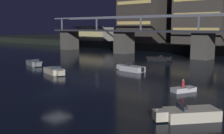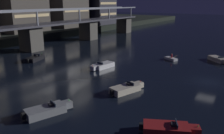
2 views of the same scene
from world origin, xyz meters
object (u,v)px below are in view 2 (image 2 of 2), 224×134
(speedboat_near_right, at_px, (169,129))
(speedboat_mid_right, at_px, (35,58))
(dinghy_with_paddler, at_px, (171,59))
(speedboat_mid_center, at_px, (219,59))
(speedboat_near_left, at_px, (48,110))
(speedboat_near_center, at_px, (127,88))
(river_bridge, at_px, (31,33))
(speedboat_mid_left, at_px, (103,66))

(speedboat_near_right, distance_m, speedboat_mid_right, 32.95)
(speedboat_mid_right, height_order, dinghy_with_paddler, dinghy_with_paddler)
(speedboat_mid_right, bearing_deg, speedboat_mid_center, -57.02)
(speedboat_near_left, bearing_deg, speedboat_near_center, -19.58)
(river_bridge, distance_m, speedboat_near_left, 34.59)
(river_bridge, height_order, speedboat_near_center, river_bridge)
(dinghy_with_paddler, bearing_deg, speedboat_near_left, 175.74)
(speedboat_near_center, xyz_separation_m, speedboat_mid_center, (23.37, -6.66, 0.00))
(speedboat_mid_left, bearing_deg, river_bridge, 83.59)
(speedboat_near_left, distance_m, speedboat_near_right, 12.06)
(speedboat_near_right, bearing_deg, dinghy_with_paddler, 20.04)
(speedboat_near_center, bearing_deg, river_bridge, 73.09)
(river_bridge, bearing_deg, speedboat_mid_center, -70.41)
(speedboat_near_right, bearing_deg, speedboat_near_left, 106.84)
(speedboat_mid_center, bearing_deg, speedboat_near_left, 162.99)
(speedboat_near_left, bearing_deg, speedboat_near_right, -73.16)
(speedboat_mid_left, relative_size, speedboat_mid_center, 1.16)
(speedboat_mid_right, bearing_deg, dinghy_with_paddler, -54.95)
(dinghy_with_paddler, bearing_deg, speedboat_mid_center, -63.22)
(speedboat_near_left, height_order, speedboat_near_center, same)
(speedboat_mid_left, height_order, speedboat_mid_center, same)
(speedboat_near_center, distance_m, speedboat_mid_center, 24.30)
(river_bridge, relative_size, speedboat_mid_center, 19.63)
(speedboat_mid_center, bearing_deg, speedboat_near_center, 164.10)
(speedboat_mid_right, bearing_deg, speedboat_near_center, -99.67)
(speedboat_near_right, height_order, speedboat_mid_right, same)
(river_bridge, distance_m, speedboat_mid_right, 10.93)
(river_bridge, xyz_separation_m, speedboat_near_left, (-19.51, -28.32, -3.64))
(dinghy_with_paddler, bearing_deg, speedboat_near_center, -176.09)
(river_bridge, height_order, speedboat_near_right, river_bridge)
(speedboat_near_right, relative_size, speedboat_mid_left, 0.94)
(speedboat_mid_left, bearing_deg, speedboat_near_left, -161.73)
(river_bridge, height_order, speedboat_mid_left, river_bridge)
(speedboat_near_center, relative_size, speedboat_mid_right, 1.01)
(speedboat_near_left, distance_m, speedboat_mid_center, 34.73)
(speedboat_near_center, bearing_deg, speedboat_mid_right, 80.33)
(river_bridge, bearing_deg, dinghy_with_paddler, -72.42)
(speedboat_near_left, relative_size, speedboat_mid_right, 1.00)
(speedboat_mid_center, distance_m, speedboat_mid_right, 35.65)
(speedboat_near_right, bearing_deg, speedboat_mid_center, 2.67)
(river_bridge, height_order, dinghy_with_paddler, river_bridge)
(river_bridge, distance_m, speedboat_near_center, 33.46)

